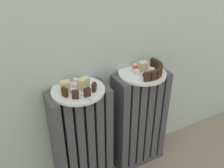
% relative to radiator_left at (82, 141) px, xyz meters
% --- Properties ---
extents(radiator_left, '(0.29, 0.13, 0.55)m').
position_rel_radiator_left_xyz_m(radiator_left, '(0.00, 0.00, 0.00)').
color(radiator_left, '#47474C').
rests_on(radiator_left, ground_plane).
extents(radiator_right, '(0.29, 0.13, 0.55)m').
position_rel_radiator_left_xyz_m(radiator_right, '(0.33, 0.00, 0.00)').
color(radiator_right, '#47474C').
rests_on(radiator_right, ground_plane).
extents(plate_left, '(0.23, 0.23, 0.01)m').
position_rel_radiator_left_xyz_m(plate_left, '(-0.00, 0.00, 0.29)').
color(plate_left, white).
rests_on(plate_left, radiator_left).
extents(plate_right, '(0.23, 0.23, 0.01)m').
position_rel_radiator_left_xyz_m(plate_right, '(0.33, 0.00, 0.29)').
color(plate_right, white).
rests_on(plate_right, radiator_right).
extents(dark_cake_slice_left_0, '(0.02, 0.03, 0.04)m').
position_rel_radiator_left_xyz_m(dark_cake_slice_left_0, '(-0.07, -0.03, 0.31)').
color(dark_cake_slice_left_0, '#382114').
rests_on(dark_cake_slice_left_0, plate_left).
extents(dark_cake_slice_left_1, '(0.03, 0.02, 0.04)m').
position_rel_radiator_left_xyz_m(dark_cake_slice_left_1, '(-0.03, -0.06, 0.31)').
color(dark_cake_slice_left_1, '#382114').
rests_on(dark_cake_slice_left_1, plate_left).
extents(dark_cake_slice_left_2, '(0.03, 0.02, 0.04)m').
position_rel_radiator_left_xyz_m(dark_cake_slice_left_2, '(0.01, -0.07, 0.31)').
color(dark_cake_slice_left_2, '#382114').
rests_on(dark_cake_slice_left_2, plate_left).
extents(dark_cake_slice_left_3, '(0.03, 0.03, 0.04)m').
position_rel_radiator_left_xyz_m(dark_cake_slice_left_3, '(0.05, -0.05, 0.31)').
color(dark_cake_slice_left_3, '#382114').
rests_on(dark_cake_slice_left_3, plate_left).
extents(marble_cake_slice_left_0, '(0.05, 0.04, 0.05)m').
position_rel_radiator_left_xyz_m(marble_cake_slice_left_0, '(0.02, -0.01, 0.32)').
color(marble_cake_slice_left_0, beige).
rests_on(marble_cake_slice_left_0, plate_left).
extents(marble_cake_slice_left_1, '(0.05, 0.04, 0.04)m').
position_rel_radiator_left_xyz_m(marble_cake_slice_left_1, '(-0.05, 0.02, 0.31)').
color(marble_cake_slice_left_1, beige).
rests_on(marble_cake_slice_left_1, plate_left).
extents(turkish_delight_left_0, '(0.03, 0.03, 0.02)m').
position_rel_radiator_left_xyz_m(turkish_delight_left_0, '(0.01, 0.05, 0.31)').
color(turkish_delight_left_0, white).
rests_on(turkish_delight_left_0, plate_left).
extents(turkish_delight_left_1, '(0.03, 0.03, 0.02)m').
position_rel_radiator_left_xyz_m(turkish_delight_left_1, '(-0.01, 0.01, 0.30)').
color(turkish_delight_left_1, white).
rests_on(turkish_delight_left_1, plate_left).
extents(turkish_delight_left_2, '(0.03, 0.03, 0.02)m').
position_rel_radiator_left_xyz_m(turkish_delight_left_2, '(-0.03, -0.02, 0.30)').
color(turkish_delight_left_2, white).
rests_on(turkish_delight_left_2, plate_left).
extents(turkish_delight_left_3, '(0.03, 0.03, 0.02)m').
position_rel_radiator_left_xyz_m(turkish_delight_left_3, '(0.03, 0.02, 0.30)').
color(turkish_delight_left_3, white).
rests_on(turkish_delight_left_3, plate_left).
extents(medjool_date_left_0, '(0.03, 0.03, 0.02)m').
position_rel_radiator_left_xyz_m(medjool_date_left_0, '(0.03, 0.06, 0.30)').
color(medjool_date_left_0, '#3D1E0F').
rests_on(medjool_date_left_0, plate_left).
extents(medjool_date_left_1, '(0.03, 0.03, 0.02)m').
position_rel_radiator_left_xyz_m(medjool_date_left_1, '(-0.03, 0.05, 0.30)').
color(medjool_date_left_1, '#3D1E0F').
rests_on(medjool_date_left_1, plate_left).
extents(medjool_date_left_2, '(0.02, 0.03, 0.02)m').
position_rel_radiator_left_xyz_m(medjool_date_left_2, '(0.07, -0.01, 0.30)').
color(medjool_date_left_2, '#3D1E0F').
rests_on(medjool_date_left_2, plate_left).
extents(dark_cake_slice_right_0, '(0.03, 0.03, 0.04)m').
position_rel_radiator_left_xyz_m(dark_cake_slice_right_0, '(0.30, -0.08, 0.32)').
color(dark_cake_slice_right_0, '#382114').
rests_on(dark_cake_slice_right_0, plate_right).
extents(dark_cake_slice_right_1, '(0.03, 0.02, 0.04)m').
position_rel_radiator_left_xyz_m(dark_cake_slice_right_1, '(0.33, -0.08, 0.32)').
color(dark_cake_slice_right_1, '#382114').
rests_on(dark_cake_slice_right_1, plate_right).
extents(dark_cake_slice_right_2, '(0.03, 0.03, 0.04)m').
position_rel_radiator_left_xyz_m(dark_cake_slice_right_2, '(0.36, -0.08, 0.32)').
color(dark_cake_slice_right_2, '#382114').
rests_on(dark_cake_slice_right_2, plate_right).
extents(dark_cake_slice_right_3, '(0.03, 0.03, 0.04)m').
position_rel_radiator_left_xyz_m(dark_cake_slice_right_3, '(0.39, -0.06, 0.32)').
color(dark_cake_slice_right_3, '#382114').
rests_on(dark_cake_slice_right_3, plate_right).
extents(dark_cake_slice_right_4, '(0.03, 0.03, 0.04)m').
position_rel_radiator_left_xyz_m(dark_cake_slice_right_4, '(0.40, -0.04, 0.32)').
color(dark_cake_slice_right_4, '#382114').
rests_on(dark_cake_slice_right_4, plate_right).
extents(dark_cake_slice_right_5, '(0.02, 0.03, 0.04)m').
position_rel_radiator_left_xyz_m(dark_cake_slice_right_5, '(0.41, -0.01, 0.32)').
color(dark_cake_slice_right_5, '#382114').
rests_on(dark_cake_slice_right_5, plate_right).
extents(dark_cake_slice_right_6, '(0.03, 0.03, 0.04)m').
position_rel_radiator_left_xyz_m(dark_cake_slice_right_6, '(0.41, 0.02, 0.32)').
color(dark_cake_slice_right_6, '#382114').
rests_on(dark_cake_slice_right_6, plate_right).
extents(marble_cake_slice_right_0, '(0.04, 0.04, 0.04)m').
position_rel_radiator_left_xyz_m(marble_cake_slice_right_0, '(0.34, 0.02, 0.32)').
color(marble_cake_slice_right_0, beige).
rests_on(marble_cake_slice_right_0, plate_right).
extents(turkish_delight_right_0, '(0.03, 0.03, 0.02)m').
position_rel_radiator_left_xyz_m(turkish_delight_right_0, '(0.29, -0.01, 0.30)').
color(turkish_delight_right_0, white).
rests_on(turkish_delight_right_0, plate_right).
extents(turkish_delight_right_1, '(0.03, 0.03, 0.02)m').
position_rel_radiator_left_xyz_m(turkish_delight_right_1, '(0.36, -0.02, 0.31)').
color(turkish_delight_right_1, white).
rests_on(turkish_delight_right_1, plate_right).
extents(turkish_delight_right_2, '(0.02, 0.02, 0.02)m').
position_rel_radiator_left_xyz_m(turkish_delight_right_2, '(0.33, 0.06, 0.30)').
color(turkish_delight_right_2, white).
rests_on(turkish_delight_right_2, plate_right).
extents(medjool_date_right_0, '(0.03, 0.03, 0.02)m').
position_rel_radiator_left_xyz_m(medjool_date_right_0, '(0.31, -0.04, 0.30)').
color(medjool_date_right_0, '#3D1E0F').
rests_on(medjool_date_right_0, plate_right).
extents(medjool_date_right_1, '(0.02, 0.02, 0.01)m').
position_rel_radiator_left_xyz_m(medjool_date_right_1, '(0.34, -0.05, 0.30)').
color(medjool_date_right_1, '#3D1E0F').
rests_on(medjool_date_right_1, plate_right).
extents(medjool_date_right_2, '(0.03, 0.03, 0.02)m').
position_rel_radiator_left_xyz_m(medjool_date_right_2, '(0.37, 0.03, 0.30)').
color(medjool_date_right_2, '#3D1E0F').
rests_on(medjool_date_right_2, plate_right).
extents(jam_bowl_right, '(0.04, 0.04, 0.02)m').
position_rel_radiator_left_xyz_m(jam_bowl_right, '(0.30, 0.03, 0.30)').
color(jam_bowl_right, white).
rests_on(jam_bowl_right, plate_right).
extents(fork, '(0.05, 0.10, 0.00)m').
position_rel_radiator_left_xyz_m(fork, '(-0.00, -0.06, 0.30)').
color(fork, silver).
rests_on(fork, plate_left).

